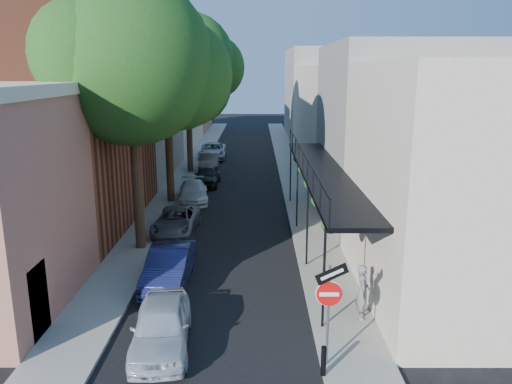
{
  "coord_description": "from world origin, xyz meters",
  "views": [
    {
      "loc": [
        1.29,
        -10.77,
        7.71
      ],
      "look_at": [
        1.27,
        9.24,
        2.8
      ],
      "focal_mm": 35.0,
      "sensor_mm": 36.0,
      "label": 1
    }
  ],
  "objects_px": {
    "sign_post": "(329,298)",
    "oak_mid": "(174,82)",
    "parked_car_a": "(161,326)",
    "parked_car_e": "(207,175)",
    "parked_car_f": "(209,162)",
    "pedestrian": "(363,292)",
    "bollard": "(324,361)",
    "parked_car_b": "(169,266)",
    "parked_car_c": "(176,221)",
    "parked_car_d": "(193,192)",
    "oak_far": "(194,62)",
    "parked_car_g": "(213,151)",
    "oak_near": "(143,66)"
  },
  "relations": [
    {
      "from": "parked_car_f",
      "to": "pedestrian",
      "type": "relative_size",
      "value": 2.3
    },
    {
      "from": "oak_mid",
      "to": "oak_near",
      "type": "bearing_deg",
      "value": -89.63
    },
    {
      "from": "oak_near",
      "to": "parked_car_a",
      "type": "height_order",
      "value": "oak_near"
    },
    {
      "from": "parked_car_a",
      "to": "parked_car_e",
      "type": "height_order",
      "value": "parked_car_e"
    },
    {
      "from": "parked_car_e",
      "to": "parked_car_g",
      "type": "distance_m",
      "value": 10.59
    },
    {
      "from": "bollard",
      "to": "oak_near",
      "type": "xyz_separation_m",
      "value": [
        -6.37,
        9.76,
        7.36
      ]
    },
    {
      "from": "parked_car_c",
      "to": "bollard",
      "type": "bearing_deg",
      "value": -62.97
    },
    {
      "from": "oak_mid",
      "to": "pedestrian",
      "type": "bearing_deg",
      "value": -61.36
    },
    {
      "from": "oak_far",
      "to": "parked_car_c",
      "type": "xyz_separation_m",
      "value": [
        0.75,
        -14.91,
        -7.68
      ]
    },
    {
      "from": "parked_car_a",
      "to": "pedestrian",
      "type": "height_order",
      "value": "pedestrian"
    },
    {
      "from": "parked_car_g",
      "to": "parked_car_a",
      "type": "bearing_deg",
      "value": -89.24
    },
    {
      "from": "oak_near",
      "to": "oak_far",
      "type": "relative_size",
      "value": 0.96
    },
    {
      "from": "oak_far",
      "to": "parked_car_g",
      "type": "height_order",
      "value": "oak_far"
    },
    {
      "from": "sign_post",
      "to": "oak_mid",
      "type": "height_order",
      "value": "oak_mid"
    },
    {
      "from": "parked_car_e",
      "to": "parked_car_f",
      "type": "distance_m",
      "value": 5.3
    },
    {
      "from": "sign_post",
      "to": "parked_car_g",
      "type": "xyz_separation_m",
      "value": [
        -5.76,
        32.25,
        -1.34
      ]
    },
    {
      "from": "oak_far",
      "to": "pedestrian",
      "type": "xyz_separation_m",
      "value": [
        7.95,
        -23.72,
        -7.25
      ]
    },
    {
      "from": "parked_car_a",
      "to": "parked_car_e",
      "type": "distance_m",
      "value": 20.63
    },
    {
      "from": "oak_near",
      "to": "parked_car_e",
      "type": "height_order",
      "value": "oak_near"
    },
    {
      "from": "pedestrian",
      "to": "parked_car_g",
      "type": "bearing_deg",
      "value": 20.58
    },
    {
      "from": "sign_post",
      "to": "oak_near",
      "type": "bearing_deg",
      "value": 125.09
    },
    {
      "from": "parked_car_d",
      "to": "parked_car_g",
      "type": "xyz_separation_m",
      "value": [
        -0.1,
        14.96,
        0.1
      ]
    },
    {
      "from": "parked_car_a",
      "to": "parked_car_e",
      "type": "bearing_deg",
      "value": 86.68
    },
    {
      "from": "parked_car_a",
      "to": "bollard",
      "type": "bearing_deg",
      "value": -24.3
    },
    {
      "from": "parked_car_f",
      "to": "pedestrian",
      "type": "xyz_separation_m",
      "value": [
        7.04,
        -24.38,
        0.33
      ]
    },
    {
      "from": "oak_far",
      "to": "oak_mid",
      "type": "bearing_deg",
      "value": -90.41
    },
    {
      "from": "oak_mid",
      "to": "parked_car_b",
      "type": "distance_m",
      "value": 13.53
    },
    {
      "from": "sign_post",
      "to": "pedestrian",
      "type": "distance_m",
      "value": 3.13
    },
    {
      "from": "oak_near",
      "to": "pedestrian",
      "type": "bearing_deg",
      "value": -40.12
    },
    {
      "from": "bollard",
      "to": "parked_car_b",
      "type": "height_order",
      "value": "parked_car_b"
    },
    {
      "from": "bollard",
      "to": "parked_car_g",
      "type": "xyz_separation_m",
      "value": [
        -5.6,
        32.72,
        0.18
      ]
    },
    {
      "from": "parked_car_d",
      "to": "pedestrian",
      "type": "distance_m",
      "value": 16.34
    },
    {
      "from": "sign_post",
      "to": "parked_car_f",
      "type": "relative_size",
      "value": 0.73
    },
    {
      "from": "sign_post",
      "to": "oak_far",
      "type": "height_order",
      "value": "oak_far"
    },
    {
      "from": "oak_far",
      "to": "parked_car_e",
      "type": "relative_size",
      "value": 2.95
    },
    {
      "from": "bollard",
      "to": "pedestrian",
      "type": "height_order",
      "value": "pedestrian"
    },
    {
      "from": "oak_near",
      "to": "parked_car_a",
      "type": "xyz_separation_m",
      "value": [
        1.97,
        -8.24,
        -7.21
      ]
    },
    {
      "from": "oak_mid",
      "to": "parked_car_c",
      "type": "bearing_deg",
      "value": -82.07
    },
    {
      "from": "parked_car_b",
      "to": "parked_car_c",
      "type": "xyz_separation_m",
      "value": [
        -0.68,
        5.97,
        -0.11
      ]
    },
    {
      "from": "oak_mid",
      "to": "parked_car_c",
      "type": "distance_m",
      "value": 8.78
    },
    {
      "from": "parked_car_f",
      "to": "pedestrian",
      "type": "distance_m",
      "value": 25.38
    },
    {
      "from": "parked_car_a",
      "to": "parked_car_b",
      "type": "distance_m",
      "value": 4.39
    },
    {
      "from": "bollard",
      "to": "pedestrian",
      "type": "xyz_separation_m",
      "value": [
        1.6,
        3.05,
        0.49
      ]
    },
    {
      "from": "oak_near",
      "to": "parked_car_b",
      "type": "bearing_deg",
      "value": -69.51
    },
    {
      "from": "sign_post",
      "to": "oak_mid",
      "type": "distance_m",
      "value": 19.14
    },
    {
      "from": "oak_near",
      "to": "pedestrian",
      "type": "distance_m",
      "value": 12.48
    },
    {
      "from": "bollard",
      "to": "parked_car_a",
      "type": "distance_m",
      "value": 4.66
    },
    {
      "from": "sign_post",
      "to": "parked_car_e",
      "type": "xyz_separation_m",
      "value": [
        -5.25,
        21.66,
        -1.35
      ]
    },
    {
      "from": "parked_car_c",
      "to": "parked_car_g",
      "type": "bearing_deg",
      "value": 91.74
    },
    {
      "from": "oak_far",
      "to": "parked_car_g",
      "type": "xyz_separation_m",
      "value": [
        0.75,
        5.95,
        -7.56
      ]
    }
  ]
}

